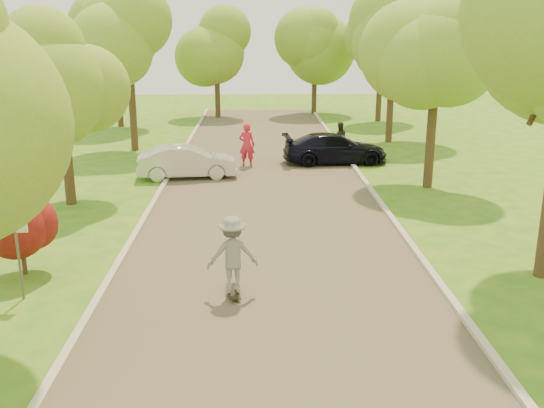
{
  "coord_description": "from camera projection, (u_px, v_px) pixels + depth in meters",
  "views": [
    {
      "loc": [
        -0.42,
        -9.02,
        6.0
      ],
      "look_at": [
        0.05,
        7.26,
        1.3
      ],
      "focal_mm": 40.0,
      "sensor_mm": 36.0,
      "label": 1
    }
  ],
  "objects": [
    {
      "name": "ground",
      "position": [
        281.0,
        395.0,
        10.34
      ],
      "size": [
        100.0,
        100.0,
        0.0
      ],
      "primitive_type": "plane",
      "color": "#2E701A",
      "rests_on": "ground"
    },
    {
      "name": "road",
      "position": [
        270.0,
        239.0,
        18.02
      ],
      "size": [
        8.0,
        60.0,
        0.01
      ],
      "primitive_type": "cube",
      "color": "#4C4438",
      "rests_on": "ground"
    },
    {
      "name": "curb_left",
      "position": [
        133.0,
        238.0,
        17.89
      ],
      "size": [
        0.18,
        60.0,
        0.12
      ],
      "primitive_type": "cube",
      "color": "#B2AD9E",
      "rests_on": "ground"
    },
    {
      "name": "curb_right",
      "position": [
        405.0,
        236.0,
        18.12
      ],
      "size": [
        0.18,
        60.0,
        0.12
      ],
      "primitive_type": "cube",
      "color": "#B2AD9E",
      "rests_on": "ground"
    },
    {
      "name": "street_sign",
      "position": [
        16.0,
        235.0,
        13.59
      ],
      "size": [
        0.55,
        0.06,
        2.17
      ],
      "color": "#59595E",
      "rests_on": "ground"
    },
    {
      "name": "red_shrub",
      "position": [
        21.0,
        233.0,
        15.14
      ],
      "size": [
        1.7,
        1.7,
        1.95
      ],
      "color": "#382619",
      "rests_on": "ground"
    },
    {
      "name": "tree_l_midb",
      "position": [
        65.0,
        73.0,
        20.4
      ],
      "size": [
        4.3,
        4.2,
        6.62
      ],
      "color": "#382619",
      "rests_on": "ground"
    },
    {
      "name": "tree_l_far",
      "position": [
        133.0,
        41.0,
        29.77
      ],
      "size": [
        4.92,
        4.8,
        7.79
      ],
      "color": "#382619",
      "rests_on": "ground"
    },
    {
      "name": "tree_r_midb",
      "position": [
        442.0,
        61.0,
        22.62
      ],
      "size": [
        4.51,
        4.4,
        7.01
      ],
      "color": "#382619",
      "rests_on": "ground"
    },
    {
      "name": "tree_r_far",
      "position": [
        398.0,
        33.0,
        31.97
      ],
      "size": [
        5.33,
        5.2,
        8.34
      ],
      "color": "#382619",
      "rests_on": "ground"
    },
    {
      "name": "tree_bg_a",
      "position": [
        119.0,
        41.0,
        37.43
      ],
      "size": [
        5.12,
        5.0,
        7.72
      ],
      "color": "#382619",
      "rests_on": "ground"
    },
    {
      "name": "tree_bg_b",
      "position": [
        385.0,
        37.0,
        39.76
      ],
      "size": [
        5.12,
        5.0,
        7.95
      ],
      "color": "#382619",
      "rests_on": "ground"
    },
    {
      "name": "tree_bg_c",
      "position": [
        219.0,
        44.0,
        41.52
      ],
      "size": [
        4.92,
        4.8,
        7.33
      ],
      "color": "#382619",
      "rests_on": "ground"
    },
    {
      "name": "tree_bg_d",
      "position": [
        318.0,
        39.0,
        43.56
      ],
      "size": [
        5.12,
        5.0,
        7.72
      ],
      "color": "#382619",
      "rests_on": "ground"
    },
    {
      "name": "silver_sedan",
      "position": [
        187.0,
        162.0,
        25.3
      ],
      "size": [
        4.25,
        1.89,
        1.35
      ],
      "primitive_type": "imported",
      "rotation": [
        0.0,
        0.0,
        1.68
      ],
      "color": "silver",
      "rests_on": "ground"
    },
    {
      "name": "dark_sedan",
      "position": [
        335.0,
        148.0,
        28.06
      ],
      "size": [
        4.94,
        2.31,
        1.4
      ],
      "primitive_type": "imported",
      "rotation": [
        0.0,
        0.0,
        1.65
      ],
      "color": "black",
      "rests_on": "ground"
    },
    {
      "name": "longboard",
      "position": [
        233.0,
        292.0,
        14.16
      ],
      "size": [
        0.39,
        0.97,
        0.11
      ],
      "rotation": [
        0.0,
        0.0,
        3.28
      ],
      "color": "black",
      "rests_on": "ground"
    },
    {
      "name": "skateboarder",
      "position": [
        233.0,
        254.0,
        13.9
      ],
      "size": [
        1.27,
        0.84,
        1.83
      ],
      "primitive_type": "imported",
      "rotation": [
        0.0,
        0.0,
        3.28
      ],
      "color": "gray",
      "rests_on": "longboard"
    },
    {
      "name": "person_striped",
      "position": [
        247.0,
        145.0,
        27.36
      ],
      "size": [
        0.79,
        0.59,
        1.96
      ],
      "primitive_type": "imported",
      "rotation": [
        0.0,
        0.0,
        2.97
      ],
      "color": "red",
      "rests_on": "ground"
    },
    {
      "name": "person_olive",
      "position": [
        339.0,
        138.0,
        30.07
      ],
      "size": [
        0.79,
        0.62,
        1.61
      ],
      "primitive_type": "imported",
      "rotation": [
        0.0,
        0.0,
        3.16
      ],
      "color": "#2D301D",
      "rests_on": "ground"
    }
  ]
}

